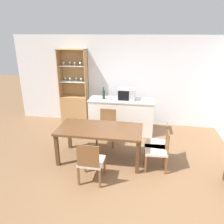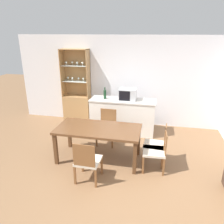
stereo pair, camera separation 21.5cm
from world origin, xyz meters
The scene contains 11 objects.
ground_plane centered at (0.00, 0.00, 0.00)m, with size 18.00×18.00×0.00m, color brown.
wall_back centered at (0.00, 2.63, 1.27)m, with size 6.80×0.06×2.55m.
kitchen_counter centered at (-0.10, 1.93, 0.47)m, with size 1.74×0.57×0.93m.
display_cabinet centered at (-1.59, 2.44, 0.61)m, with size 0.81×0.35×2.17m.
dining_table centered at (-0.37, 0.46, 0.66)m, with size 1.76×0.86×0.74m.
dining_chair_head_far centered at (-0.37, 1.22, 0.42)m, with size 0.44×0.44×0.84m.
dining_chair_side_right_far centered at (0.84, 0.58, 0.42)m, with size 0.47×0.47×0.84m.
dining_chair_side_right_near centered at (0.84, 0.33, 0.42)m, with size 0.46×0.46×0.84m.
dining_chair_head_near centered at (-0.38, -0.31, 0.42)m, with size 0.44×0.44×0.84m.
microwave centered at (0.02, 1.97, 1.08)m, with size 0.45×0.36×0.29m.
wine_bottle centered at (-0.59, 1.92, 1.06)m, with size 0.07×0.07×0.32m.
Camera 2 is at (0.77, -3.54, 2.64)m, focal length 35.00 mm.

